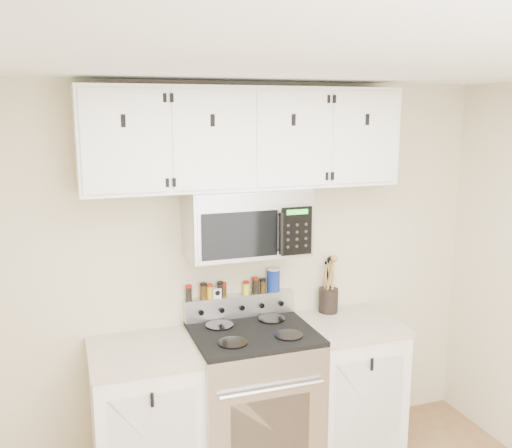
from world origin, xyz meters
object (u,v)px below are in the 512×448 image
at_px(range, 253,398).
at_px(salt_canister, 273,280).
at_px(microwave, 247,222).
at_px(utensil_crock, 328,298).

xyz_separation_m(range, salt_canister, (0.24, 0.28, 0.69)).
relative_size(range, salt_canister, 6.76).
xyz_separation_m(microwave, salt_canister, (0.24, 0.16, -0.45)).
bearing_deg(salt_canister, range, -130.75).
height_order(range, utensil_crock, utensil_crock).
relative_size(microwave, salt_canister, 4.67).
bearing_deg(microwave, utensil_crock, 9.37).
bearing_deg(salt_canister, utensil_crock, -7.20).
relative_size(range, utensil_crock, 2.77).
bearing_deg(utensil_crock, salt_canister, 172.80).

